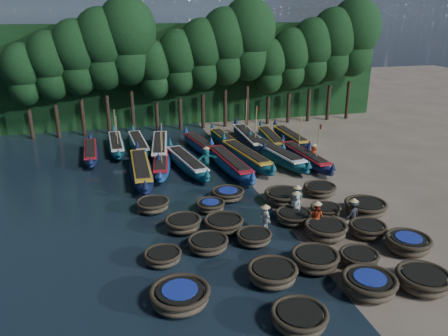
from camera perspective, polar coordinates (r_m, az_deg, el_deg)
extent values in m
plane|color=gray|center=(26.31, 6.39, -5.47)|extent=(120.00, 120.00, 0.00)
cube|color=black|center=(46.86, -3.89, 12.22)|extent=(40.00, 3.00, 10.00)
ellipsoid|color=brown|center=(17.48, 9.79, -18.95)|extent=(2.50, 2.50, 0.66)
torus|color=#352C1F|center=(17.29, 9.85, -18.15)|extent=(2.19, 2.19, 0.20)
cylinder|color=black|center=(17.26, 9.86, -18.05)|extent=(1.67, 1.67, 0.06)
ellipsoid|color=brown|center=(19.77, 18.39, -14.49)|extent=(2.37, 2.37, 0.75)
torus|color=#352C1F|center=(19.58, 18.50, -13.63)|extent=(2.32, 2.32, 0.23)
cylinder|color=black|center=(19.56, 18.52, -13.51)|extent=(1.76, 1.76, 0.07)
cylinder|color=#1B2E99|center=(19.53, 18.53, -13.40)|extent=(1.35, 1.35, 0.05)
ellipsoid|color=brown|center=(20.90, 24.53, -13.40)|extent=(2.83, 2.83, 0.73)
torus|color=#352C1F|center=(20.73, 24.67, -12.61)|extent=(2.31, 2.31, 0.22)
cylinder|color=black|center=(20.70, 24.69, -12.50)|extent=(1.76, 1.76, 0.07)
ellipsoid|color=brown|center=(18.31, -5.75, -16.58)|extent=(2.42, 2.42, 0.72)
torus|color=#352C1F|center=(18.11, -5.79, -15.72)|extent=(2.47, 2.47, 0.22)
cylinder|color=black|center=(18.09, -5.79, -15.61)|extent=(1.89, 1.89, 0.07)
cylinder|color=#1B2E99|center=(18.06, -5.80, -15.50)|extent=(1.46, 1.46, 0.04)
ellipsoid|color=brown|center=(19.65, 6.32, -13.78)|extent=(2.23, 2.23, 0.71)
torus|color=#352C1F|center=(19.47, 6.36, -12.96)|extent=(2.24, 2.24, 0.21)
cylinder|color=black|center=(19.45, 6.37, -12.86)|extent=(1.70, 1.70, 0.06)
ellipsoid|color=brown|center=(20.87, 11.76, -11.88)|extent=(2.56, 2.56, 0.73)
torus|color=#352C1F|center=(20.70, 11.82, -11.08)|extent=(2.25, 2.25, 0.22)
cylinder|color=black|center=(20.68, 11.83, -10.97)|extent=(1.70, 1.70, 0.07)
ellipsoid|color=brown|center=(21.66, 17.20, -11.35)|extent=(1.96, 1.96, 0.60)
torus|color=#352C1F|center=(21.51, 17.28, -10.70)|extent=(1.85, 1.85, 0.18)
cylinder|color=black|center=(21.50, 17.29, -10.62)|extent=(1.40, 1.40, 0.05)
ellipsoid|color=brown|center=(23.49, 22.86, -9.30)|extent=(2.38, 2.38, 0.75)
torus|color=#352C1F|center=(23.33, 22.97, -8.54)|extent=(2.22, 2.22, 0.23)
cylinder|color=black|center=(23.31, 22.99, -8.44)|extent=(1.67, 1.67, 0.07)
cylinder|color=#1B2E99|center=(23.29, 23.00, -8.34)|extent=(1.29, 1.29, 0.05)
ellipsoid|color=brown|center=(21.06, -7.99, -11.59)|extent=(1.94, 1.94, 0.56)
torus|color=#352C1F|center=(20.93, -8.02, -10.97)|extent=(1.79, 1.79, 0.17)
cylinder|color=black|center=(20.91, -8.03, -10.89)|extent=(1.36, 1.36, 0.05)
ellipsoid|color=brown|center=(21.86, -2.09, -10.06)|extent=(2.22, 2.22, 0.61)
torus|color=#352C1F|center=(21.72, -2.10, -9.41)|extent=(2.04, 2.04, 0.18)
cylinder|color=black|center=(21.70, -2.10, -9.32)|extent=(1.56, 1.56, 0.06)
ellipsoid|color=brown|center=(22.50, 3.94, -9.20)|extent=(1.99, 1.99, 0.57)
torus|color=#352C1F|center=(22.38, 3.95, -8.60)|extent=(1.83, 1.83, 0.17)
cylinder|color=black|center=(22.36, 3.96, -8.52)|extent=(1.39, 1.39, 0.05)
ellipsoid|color=brown|center=(23.50, 13.12, -8.13)|extent=(2.49, 2.49, 0.75)
torus|color=#352C1F|center=(23.34, 13.19, -7.37)|extent=(2.25, 2.25, 0.23)
cylinder|color=black|center=(23.32, 13.19, -7.27)|extent=(1.70, 1.70, 0.07)
ellipsoid|color=brown|center=(24.32, 18.22, -7.80)|extent=(2.06, 2.06, 0.64)
torus|color=#352C1F|center=(24.19, 18.30, -7.16)|extent=(1.97, 1.97, 0.19)
cylinder|color=black|center=(24.17, 18.31, -7.08)|extent=(1.49, 1.49, 0.06)
ellipsoid|color=brown|center=(23.70, -5.37, -7.48)|extent=(2.12, 2.12, 0.70)
torus|color=#352C1F|center=(23.55, -5.40, -6.76)|extent=(2.02, 2.02, 0.21)
cylinder|color=black|center=(23.53, -5.40, -6.67)|extent=(1.51, 1.51, 0.06)
ellipsoid|color=brown|center=(23.69, -0.05, -7.47)|extent=(2.65, 2.65, 0.65)
torus|color=#352C1F|center=(23.55, -0.05, -6.81)|extent=(2.17, 2.17, 0.20)
cylinder|color=black|center=(23.53, -0.05, -6.73)|extent=(1.65, 1.65, 0.06)
ellipsoid|color=brown|center=(24.82, 9.06, -6.46)|extent=(2.44, 2.44, 0.60)
torus|color=#352C1F|center=(24.70, 9.10, -5.88)|extent=(2.07, 2.07, 0.18)
cylinder|color=black|center=(24.68, 9.10, -5.80)|extent=(1.58, 1.58, 0.05)
ellipsoid|color=brown|center=(25.89, 13.11, -5.60)|extent=(1.68, 1.68, 0.60)
torus|color=#352C1F|center=(25.77, 13.16, -5.03)|extent=(1.76, 1.76, 0.18)
cylinder|color=black|center=(25.75, 13.17, -4.96)|extent=(1.33, 1.33, 0.05)
ellipsoid|color=brown|center=(26.66, 17.96, -5.14)|extent=(2.47, 2.47, 0.74)
torus|color=#352C1F|center=(26.52, 18.04, -4.46)|extent=(2.45, 2.45, 0.23)
cylinder|color=black|center=(26.51, 18.05, -4.37)|extent=(1.87, 1.87, 0.07)
ellipsoid|color=brown|center=(26.18, -9.27, -4.98)|extent=(2.34, 2.34, 0.64)
torus|color=#352C1F|center=(26.05, -9.30, -4.38)|extent=(1.98, 1.98, 0.19)
cylinder|color=black|center=(26.04, -9.31, -4.31)|extent=(1.50, 1.50, 0.06)
ellipsoid|color=brown|center=(25.84, -1.77, -5.13)|extent=(1.62, 1.62, 0.58)
torus|color=#352C1F|center=(25.73, -1.77, -4.58)|extent=(1.73, 1.73, 0.17)
cylinder|color=black|center=(25.71, -1.78, -4.51)|extent=(1.31, 1.31, 0.05)
cylinder|color=#1B2E99|center=(25.70, -1.78, -4.44)|extent=(1.01, 1.01, 0.03)
ellipsoid|color=brown|center=(27.37, 0.51, -3.60)|extent=(2.14, 2.14, 0.60)
torus|color=#352C1F|center=(27.26, 0.51, -3.06)|extent=(2.06, 2.06, 0.18)
cylinder|color=black|center=(27.25, 0.51, -2.99)|extent=(1.58, 1.58, 0.05)
cylinder|color=#1B2E99|center=(27.23, 0.51, -2.92)|extent=(1.21, 1.21, 0.04)
ellipsoid|color=brown|center=(27.10, 7.74, -3.91)|extent=(2.41, 2.41, 0.72)
torus|color=#352C1F|center=(26.96, 7.77, -3.26)|extent=(2.35, 2.35, 0.22)
cylinder|color=black|center=(26.95, 7.78, -3.17)|extent=(1.79, 1.79, 0.07)
ellipsoid|color=brown|center=(28.71, 12.38, -2.91)|extent=(2.46, 2.46, 0.63)
torus|color=#352C1F|center=(28.60, 12.43, -2.36)|extent=(2.10, 2.10, 0.19)
cylinder|color=black|center=(28.58, 12.43, -2.29)|extent=(1.60, 1.60, 0.06)
ellipsoid|color=#0E1635|center=(31.39, -10.76, -0.33)|extent=(1.73, 8.84, 1.10)
cone|color=#0E1635|center=(35.25, -11.30, 3.10)|extent=(0.48, 0.48, 0.66)
cone|color=#0E1635|center=(27.14, -10.25, -2.07)|extent=(0.48, 0.48, 0.55)
cube|color=gold|center=(31.23, -10.81, 0.46)|extent=(1.27, 6.85, 0.13)
cube|color=black|center=(31.21, -10.83, 0.62)|extent=(0.95, 5.96, 0.11)
ellipsoid|color=navy|center=(32.78, -8.19, 0.55)|extent=(2.43, 7.67, 0.94)
cone|color=navy|center=(36.10, -8.12, 3.39)|extent=(0.42, 0.42, 0.57)
cone|color=navy|center=(29.12, -8.38, -0.78)|extent=(0.42, 0.42, 0.47)
cube|color=#A91420|center=(32.65, -8.22, 1.21)|extent=(1.82, 5.94, 0.11)
cube|color=black|center=(32.63, -8.23, 1.33)|extent=(1.46, 5.15, 0.09)
cylinder|color=#997F4C|center=(33.40, -8.11, 3.64)|extent=(0.07, 0.22, 2.64)
cylinder|color=#997F4C|center=(30.96, -8.20, 2.33)|extent=(0.07, 0.22, 2.64)
plane|color=red|center=(30.63, -8.04, 4.40)|extent=(0.00, 0.33, 0.33)
ellipsoid|color=#0D384D|center=(32.52, -4.87, 0.59)|extent=(2.82, 8.21, 1.01)
cone|color=#0D384D|center=(35.88, -7.07, 3.47)|extent=(0.44, 0.44, 0.61)
cone|color=#0D384D|center=(28.85, -2.21, -0.62)|extent=(0.44, 0.44, 0.51)
cube|color=white|center=(32.38, -4.89, 1.30)|extent=(2.12, 6.35, 0.12)
cube|color=black|center=(32.36, -4.90, 1.43)|extent=(1.71, 5.51, 0.10)
ellipsoid|color=navy|center=(32.16, 0.75, 0.49)|extent=(2.37, 8.66, 1.07)
cone|color=navy|center=(35.67, -1.67, 3.63)|extent=(0.47, 0.47, 0.64)
cone|color=navy|center=(28.33, 3.80, -0.91)|extent=(0.47, 0.47, 0.53)
cube|color=#A91420|center=(32.01, 0.75, 1.25)|extent=(1.77, 6.70, 0.13)
cube|color=black|center=(31.98, 0.75, 1.39)|extent=(1.40, 5.82, 0.11)
ellipsoid|color=#0D384D|center=(33.76, 2.87, 1.42)|extent=(2.90, 8.71, 1.07)
cone|color=#0D384D|center=(37.16, -0.02, 4.30)|extent=(0.47, 0.47, 0.64)
cone|color=#0D384D|center=(30.09, 6.48, 0.28)|extent=(0.47, 0.47, 0.54)
cube|color=gold|center=(33.62, 2.89, 2.15)|extent=(2.18, 6.74, 0.13)
cube|color=black|center=(33.59, 2.89, 2.29)|extent=(1.76, 5.84, 0.11)
ellipsoid|color=#0D384D|center=(34.35, 6.80, 1.67)|extent=(3.10, 9.00, 1.11)
cone|color=#0D384D|center=(37.73, 3.43, 4.58)|extent=(0.49, 0.49, 0.66)
cone|color=#0D384D|center=(30.75, 11.01, 0.54)|extent=(0.49, 0.49, 0.55)
cube|color=white|center=(34.21, 6.83, 2.41)|extent=(2.33, 6.97, 0.13)
cube|color=black|center=(34.18, 6.83, 2.55)|extent=(1.88, 6.04, 0.11)
ellipsoid|color=#0E1635|center=(34.27, 10.52, 1.32)|extent=(2.01, 8.04, 1.00)
cone|color=#0E1635|center=(37.34, 7.70, 4.06)|extent=(0.44, 0.44, 0.60)
cone|color=#0E1635|center=(30.96, 14.06, 0.19)|extent=(0.44, 0.44, 0.50)
cube|color=#A91420|center=(34.14, 10.56, 1.99)|extent=(1.49, 6.23, 0.12)
cube|color=black|center=(34.12, 10.57, 2.11)|extent=(1.16, 5.42, 0.10)
cylinder|color=#997F4C|center=(34.85, 9.88, 4.41)|extent=(0.07, 0.24, 2.79)
cylinder|color=#997F4C|center=(32.62, 12.11, 3.20)|extent=(0.07, 0.24, 2.79)
plane|color=red|center=(32.38, 12.50, 5.28)|extent=(0.00, 0.35, 0.35)
ellipsoid|color=#0E1635|center=(36.58, -17.01, 1.87)|extent=(1.46, 7.13, 0.89)
cone|color=#0E1635|center=(39.75, -17.11, 4.14)|extent=(0.39, 0.39, 0.53)
cone|color=#0E1635|center=(33.12, -17.07, 0.98)|extent=(0.39, 0.39, 0.44)
cube|color=#A91420|center=(36.47, -17.07, 2.43)|extent=(1.07, 5.53, 0.11)
cube|color=black|center=(36.45, -17.08, 2.53)|extent=(0.81, 4.81, 0.09)
ellipsoid|color=#0D384D|center=(38.00, -13.89, 2.88)|extent=(1.56, 7.65, 0.95)
cone|color=#0D384D|center=(41.42, -14.25, 5.13)|extent=(0.42, 0.42, 0.57)
cone|color=#0D384D|center=(34.28, -13.63, 2.06)|extent=(0.42, 0.42, 0.48)
cube|color=white|center=(37.89, -13.94, 3.46)|extent=(1.15, 5.93, 0.11)
cube|color=black|center=(37.87, -13.95, 3.57)|extent=(0.87, 5.16, 0.10)
cylinder|color=#997F4C|center=(38.71, -14.03, 5.52)|extent=(0.07, 0.23, 2.67)
cylinder|color=#997F4C|center=(36.22, -13.82, 4.57)|extent=(0.07, 0.23, 2.67)
plane|color=red|center=(35.95, -13.74, 6.37)|extent=(0.00, 0.33, 0.33)
ellipsoid|color=#0D384D|center=(37.71, -11.08, 2.98)|extent=(1.86, 7.86, 0.97)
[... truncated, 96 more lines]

